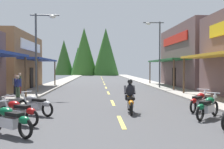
{
  "coord_description": "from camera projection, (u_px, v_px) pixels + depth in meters",
  "views": [
    {
      "loc": [
        -0.92,
        -1.29,
        2.09
      ],
      "look_at": [
        0.63,
        25.3,
        1.39
      ],
      "focal_mm": 40.76,
      "sensor_mm": 36.0,
      "label": 1
    }
  ],
  "objects": [
    {
      "name": "motorcycle_parked_left_2",
      "position": [
        35.0,
        104.0,
        11.15
      ],
      "size": [
        1.84,
        1.26,
        1.04
      ],
      "rotation": [
        0.0,
        0.0,
        2.56
      ],
      "color": "black",
      "rests_on": "ground"
    },
    {
      "name": "sidewalk_left",
      "position": [
        52.0,
        85.0,
        29.52
      ],
      "size": [
        2.51,
        87.09,
        0.12
      ],
      "primitive_type": "cube",
      "color": "gray",
      "rests_on": "ground"
    },
    {
      "name": "streetlamp_right",
      "position": [
        157.0,
        46.0,
        25.33
      ],
      "size": [
        2.08,
        0.3,
        6.68
      ],
      "color": "#474C51",
      "rests_on": "ground"
    },
    {
      "name": "streetlamp_left",
      "position": [
        40.0,
        43.0,
        18.29
      ],
      "size": [
        2.08,
        0.3,
        5.98
      ],
      "color": "#474C51",
      "rests_on": "ground"
    },
    {
      "name": "motorcycle_parked_left_0",
      "position": [
        10.0,
        120.0,
        7.82
      ],
      "size": [
        1.77,
        1.37,
        1.04
      ],
      "rotation": [
        0.0,
        0.0,
        2.5
      ],
      "color": "black",
      "rests_on": "ground"
    },
    {
      "name": "motorcycle_parked_right_2",
      "position": [
        208.0,
        107.0,
        10.46
      ],
      "size": [
        1.61,
        1.55,
        1.04
      ],
      "rotation": [
        0.0,
        0.0,
        0.76
      ],
      "color": "black",
      "rests_on": "ground"
    },
    {
      "name": "ground",
      "position": [
        105.0,
        86.0,
        29.89
      ],
      "size": [
        9.85,
        87.09,
        0.1
      ],
      "primitive_type": "cube",
      "color": "#424244"
    },
    {
      "name": "pedestrian_waiting",
      "position": [
        16.0,
        84.0,
        18.52
      ],
      "size": [
        0.4,
        0.51,
        1.6
      ],
      "rotation": [
        0.0,
        0.0,
        5.79
      ],
      "color": "black",
      "rests_on": "ground"
    },
    {
      "name": "sidewalk_right",
      "position": [
        157.0,
        85.0,
        30.24
      ],
      "size": [
        2.51,
        87.09,
        0.12
      ],
      "primitive_type": "cube",
      "color": "#9E9991",
      "rests_on": "ground"
    },
    {
      "name": "treeline_backdrop",
      "position": [
        91.0,
        54.0,
        72.32
      ],
      "size": [
        18.7,
        10.26,
        13.51
      ],
      "color": "#2A6923",
      "rests_on": "ground"
    },
    {
      "name": "pedestrian_by_shop",
      "position": [
        20.0,
        82.0,
        19.37
      ],
      "size": [
        0.42,
        0.48,
        1.71
      ],
      "rotation": [
        0.0,
        0.0,
        3.76
      ],
      "color": "maroon",
      "rests_on": "ground"
    },
    {
      "name": "storefront_right_far",
      "position": [
        201.0,
        57.0,
        27.68
      ],
      "size": [
        7.86,
        11.7,
        6.59
      ],
      "color": "brown",
      "rests_on": "ground"
    },
    {
      "name": "rider_cruising_lead",
      "position": [
        130.0,
        99.0,
        11.78
      ],
      "size": [
        0.6,
        2.14,
        1.57
      ],
      "rotation": [
        0.0,
        0.0,
        1.52
      ],
      "color": "black",
      "rests_on": "ground"
    },
    {
      "name": "motorcycle_parked_right_3",
      "position": [
        199.0,
        101.0,
        12.24
      ],
      "size": [
        1.55,
        1.62,
        1.04
      ],
      "rotation": [
        0.0,
        0.0,
        0.81
      ],
      "color": "black",
      "rests_on": "ground"
    },
    {
      "name": "motorcycle_parked_left_1",
      "position": [
        18.0,
        111.0,
        9.32
      ],
      "size": [
        1.83,
        1.28,
        1.04
      ],
      "rotation": [
        0.0,
        0.0,
        2.55
      ],
      "color": "black",
      "rests_on": "ground"
    },
    {
      "name": "pedestrian_browsing",
      "position": [
        18.0,
        85.0,
        16.98
      ],
      "size": [
        0.53,
        0.38,
        1.58
      ],
      "rotation": [
        0.0,
        0.0,
        4.3
      ],
      "color": "#3F593F",
      "rests_on": "ground"
    },
    {
      "name": "centerline_dashes",
      "position": [
        104.0,
        84.0,
        32.24
      ],
      "size": [
        0.16,
        60.44,
        0.01
      ],
      "color": "#E0C64C",
      "rests_on": "ground"
    }
  ]
}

